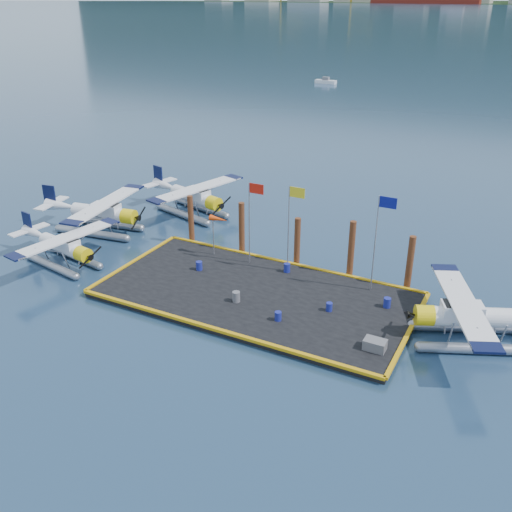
{
  "coord_description": "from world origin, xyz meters",
  "views": [
    {
      "loc": [
        15.02,
        -28.85,
        18.27
      ],
      "look_at": [
        -1.03,
        2.0,
        1.97
      ],
      "focal_mm": 40.0,
      "sensor_mm": 36.0,
      "label": 1
    }
  ],
  "objects_px": {
    "seaplane_b": "(102,215)",
    "drum_0": "(199,266)",
    "drum_2": "(329,307)",
    "drum_5": "(287,268)",
    "drum_4": "(387,303)",
    "piling_0": "(191,220)",
    "drum_3": "(236,297)",
    "drum_1": "(278,316)",
    "piling_3": "(351,251)",
    "flagpole_red": "(252,211)",
    "seaplane_d": "(468,319)",
    "seaplane_c": "(195,199)",
    "piling_1": "(242,229)",
    "flagpole_blue": "(379,230)",
    "flagpole_yellow": "(291,217)",
    "piling_2": "(297,243)",
    "crate": "(375,345)",
    "piling_4": "(410,265)",
    "windsock": "(218,220)",
    "seaplane_a": "(64,249)"
  },
  "relations": [
    {
      "from": "drum_3",
      "to": "drum_2",
      "type": "bearing_deg",
      "value": 16.21
    },
    {
      "from": "flagpole_blue",
      "to": "drum_4",
      "type": "bearing_deg",
      "value": -51.29
    },
    {
      "from": "drum_2",
      "to": "piling_2",
      "type": "distance_m",
      "value": 7.15
    },
    {
      "from": "seaplane_c",
      "to": "drum_2",
      "type": "relative_size",
      "value": 18.13
    },
    {
      "from": "crate",
      "to": "flagpole_yellow",
      "type": "bearing_deg",
      "value": 140.93
    },
    {
      "from": "crate",
      "to": "piling_0",
      "type": "height_order",
      "value": "piling_0"
    },
    {
      "from": "seaplane_d",
      "to": "piling_2",
      "type": "relative_size",
      "value": 2.48
    },
    {
      "from": "drum_3",
      "to": "windsock",
      "type": "height_order",
      "value": "windsock"
    },
    {
      "from": "piling_3",
      "to": "drum_5",
      "type": "bearing_deg",
      "value": -156.46
    },
    {
      "from": "drum_0",
      "to": "drum_3",
      "type": "bearing_deg",
      "value": -31.11
    },
    {
      "from": "crate",
      "to": "piling_4",
      "type": "relative_size",
      "value": 0.3
    },
    {
      "from": "drum_2",
      "to": "flagpole_yellow",
      "type": "bearing_deg",
      "value": 138.96
    },
    {
      "from": "flagpole_red",
      "to": "piling_2",
      "type": "distance_m",
      "value": 4.07
    },
    {
      "from": "drum_1",
      "to": "drum_3",
      "type": "bearing_deg",
      "value": 166.13
    },
    {
      "from": "drum_2",
      "to": "drum_5",
      "type": "height_order",
      "value": "drum_5"
    },
    {
      "from": "seaplane_b",
      "to": "drum_0",
      "type": "xyz_separation_m",
      "value": [
        11.21,
        -2.93,
        -0.83
      ]
    },
    {
      "from": "piling_0",
      "to": "drum_5",
      "type": "bearing_deg",
      "value": -10.85
    },
    {
      "from": "seaplane_a",
      "to": "piling_1",
      "type": "height_order",
      "value": "piling_1"
    },
    {
      "from": "drum_4",
      "to": "drum_5",
      "type": "relative_size",
      "value": 1.0
    },
    {
      "from": "flagpole_red",
      "to": "piling_4",
      "type": "bearing_deg",
      "value": 8.43
    },
    {
      "from": "drum_1",
      "to": "piling_0",
      "type": "distance_m",
      "value": 13.77
    },
    {
      "from": "drum_4",
      "to": "flagpole_yellow",
      "type": "height_order",
      "value": "flagpole_yellow"
    },
    {
      "from": "drum_0",
      "to": "crate",
      "type": "xyz_separation_m",
      "value": [
        13.81,
        -3.84,
        -0.01
      ]
    },
    {
      "from": "flagpole_blue",
      "to": "windsock",
      "type": "relative_size",
      "value": 2.08
    },
    {
      "from": "drum_4",
      "to": "piling_1",
      "type": "xyz_separation_m",
      "value": [
        -12.06,
        3.31,
        1.39
      ]
    },
    {
      "from": "drum_4",
      "to": "flagpole_red",
      "type": "bearing_deg",
      "value": 170.65
    },
    {
      "from": "drum_5",
      "to": "windsock",
      "type": "xyz_separation_m",
      "value": [
        -5.55,
        0.13,
        2.51
      ]
    },
    {
      "from": "seaplane_d",
      "to": "flagpole_red",
      "type": "distance_m",
      "value": 15.74
    },
    {
      "from": "drum_0",
      "to": "drum_3",
      "type": "height_order",
      "value": "drum_3"
    },
    {
      "from": "piling_3",
      "to": "seaplane_d",
      "type": "bearing_deg",
      "value": -27.91
    },
    {
      "from": "piling_0",
      "to": "seaplane_d",
      "type": "bearing_deg",
      "value": -11.75
    },
    {
      "from": "piling_0",
      "to": "drum_3",
      "type": "bearing_deg",
      "value": -41.45
    },
    {
      "from": "drum_5",
      "to": "flagpole_yellow",
      "type": "bearing_deg",
      "value": 36.67
    },
    {
      "from": "drum_1",
      "to": "flagpole_blue",
      "type": "height_order",
      "value": "flagpole_blue"
    },
    {
      "from": "piling_2",
      "to": "piling_4",
      "type": "bearing_deg",
      "value": 0.0
    },
    {
      "from": "flagpole_yellow",
      "to": "seaplane_c",
      "type": "bearing_deg",
      "value": 150.48
    },
    {
      "from": "piling_2",
      "to": "drum_2",
      "type": "bearing_deg",
      "value": -49.81
    },
    {
      "from": "flagpole_yellow",
      "to": "piling_0",
      "type": "xyz_separation_m",
      "value": [
        -9.2,
        1.6,
        -2.51
      ]
    },
    {
      "from": "flagpole_yellow",
      "to": "drum_1",
      "type": "bearing_deg",
      "value": -71.81
    },
    {
      "from": "drum_5",
      "to": "piling_0",
      "type": "bearing_deg",
      "value": 169.15
    },
    {
      "from": "seaplane_a",
      "to": "piling_3",
      "type": "xyz_separation_m",
      "value": [
        18.96,
        7.5,
        0.79
      ]
    },
    {
      "from": "piling_4",
      "to": "drum_2",
      "type": "bearing_deg",
      "value": -122.72
    },
    {
      "from": "flagpole_red",
      "to": "drum_3",
      "type": "bearing_deg",
      "value": -72.25
    },
    {
      "from": "flagpole_red",
      "to": "piling_1",
      "type": "xyz_separation_m",
      "value": [
        -1.71,
        1.6,
        -2.3
      ]
    },
    {
      "from": "flagpole_yellow",
      "to": "drum_4",
      "type": "bearing_deg",
      "value": -13.05
    },
    {
      "from": "seaplane_b",
      "to": "drum_4",
      "type": "distance_m",
      "value": 24.43
    },
    {
      "from": "drum_3",
      "to": "flagpole_red",
      "type": "relative_size",
      "value": 0.11
    },
    {
      "from": "seaplane_b",
      "to": "drum_3",
      "type": "bearing_deg",
      "value": 62.1
    },
    {
      "from": "flagpole_yellow",
      "to": "piling_3",
      "type": "relative_size",
      "value": 1.44
    },
    {
      "from": "seaplane_d",
      "to": "drum_5",
      "type": "distance_m",
      "value": 12.7
    }
  ]
}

